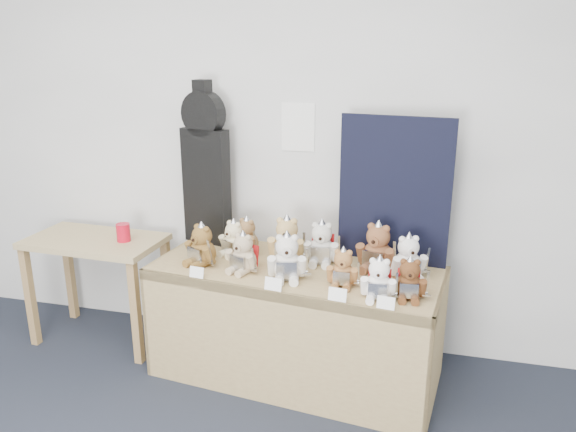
% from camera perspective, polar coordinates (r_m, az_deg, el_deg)
% --- Properties ---
extents(room_shell, '(6.00, 6.00, 6.00)m').
position_cam_1_polar(room_shell, '(3.53, 1.02, 9.02)').
color(room_shell, white).
rests_on(room_shell, floor).
extents(display_table, '(1.75, 0.90, 0.70)m').
position_cam_1_polar(display_table, '(3.27, 0.37, -8.19)').
color(display_table, '#93774B').
rests_on(display_table, floor).
extents(side_table, '(0.90, 0.53, 0.73)m').
position_cam_1_polar(side_table, '(3.92, -18.89, -3.87)').
color(side_table, tan).
rests_on(side_table, floor).
extents(guitar_case, '(0.33, 0.17, 1.04)m').
position_cam_1_polar(guitar_case, '(3.60, -8.37, 5.08)').
color(guitar_case, black).
rests_on(guitar_case, display_table).
extents(navy_board, '(0.65, 0.10, 0.87)m').
position_cam_1_polar(navy_board, '(3.30, 10.73, 2.50)').
color(navy_board, black).
rests_on(navy_board, display_table).
extents(red_cup, '(0.09, 0.09, 0.12)m').
position_cam_1_polar(red_cup, '(3.75, -16.39, -1.61)').
color(red_cup, red).
rests_on(red_cup, side_table).
extents(teddy_front_far_left, '(0.22, 0.22, 0.28)m').
position_cam_1_polar(teddy_front_far_left, '(3.32, -8.78, -3.09)').
color(teddy_front_far_left, brown).
rests_on(teddy_front_far_left, display_table).
extents(teddy_front_left, '(0.21, 0.20, 0.26)m').
position_cam_1_polar(teddy_front_left, '(3.20, -4.60, -3.90)').
color(teddy_front_left, tan).
rests_on(teddy_front_left, display_table).
extents(teddy_front_centre, '(0.25, 0.22, 0.30)m').
position_cam_1_polar(teddy_front_centre, '(3.08, -0.10, -4.39)').
color(teddy_front_centre, silver).
rests_on(teddy_front_centre, display_table).
extents(teddy_front_right, '(0.19, 0.15, 0.24)m').
position_cam_1_polar(teddy_front_right, '(3.03, 5.59, -5.41)').
color(teddy_front_right, '#9D693B').
rests_on(teddy_front_right, display_table).
extents(teddy_front_far_right, '(0.20, 0.17, 0.25)m').
position_cam_1_polar(teddy_front_far_right, '(2.90, 9.21, -6.49)').
color(teddy_front_far_right, white).
rests_on(teddy_front_far_right, display_table).
extents(teddy_front_end, '(0.20, 0.17, 0.25)m').
position_cam_1_polar(teddy_front_end, '(2.93, 12.21, -6.44)').
color(teddy_front_end, brown).
rests_on(teddy_front_end, display_table).
extents(teddy_back_left, '(0.20, 0.20, 0.25)m').
position_cam_1_polar(teddy_back_left, '(3.45, -5.57, -2.41)').
color(teddy_back_left, beige).
rests_on(teddy_back_left, display_table).
extents(teddy_back_centre_left, '(0.25, 0.20, 0.31)m').
position_cam_1_polar(teddy_back_centre_left, '(3.34, -0.13, -2.59)').
color(teddy_back_centre_left, tan).
rests_on(teddy_back_centre_left, display_table).
extents(teddy_back_centre_right, '(0.24, 0.20, 0.29)m').
position_cam_1_polar(teddy_back_centre_right, '(3.31, 3.42, -2.94)').
color(teddy_back_centre_right, silver).
rests_on(teddy_back_centre_right, display_table).
extents(teddy_back_right, '(0.26, 0.24, 0.32)m').
position_cam_1_polar(teddy_back_right, '(3.24, 9.04, -3.36)').
color(teddy_back_right, brown).
rests_on(teddy_back_right, display_table).
extents(teddy_back_end, '(0.23, 0.22, 0.28)m').
position_cam_1_polar(teddy_back_end, '(3.18, 12.11, -4.25)').
color(teddy_back_end, white).
rests_on(teddy_back_end, display_table).
extents(teddy_back_far_left, '(0.20, 0.20, 0.25)m').
position_cam_1_polar(teddy_back_far_left, '(3.48, -4.26, -2.16)').
color(teddy_back_far_left, olive).
rests_on(teddy_back_far_left, display_table).
extents(entry_card_a, '(0.09, 0.03, 0.06)m').
position_cam_1_polar(entry_card_a, '(3.17, -9.27, -5.67)').
color(entry_card_a, white).
rests_on(entry_card_a, display_table).
extents(entry_card_b, '(0.10, 0.03, 0.07)m').
position_cam_1_polar(entry_card_b, '(2.97, -1.51, -6.94)').
color(entry_card_b, white).
rests_on(entry_card_b, display_table).
extents(entry_card_c, '(0.10, 0.03, 0.07)m').
position_cam_1_polar(entry_card_c, '(2.87, 5.05, -7.96)').
color(entry_card_c, white).
rests_on(entry_card_c, display_table).
extents(entry_card_d, '(0.09, 0.03, 0.06)m').
position_cam_1_polar(entry_card_d, '(2.82, 9.91, -8.69)').
color(entry_card_d, white).
rests_on(entry_card_d, display_table).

